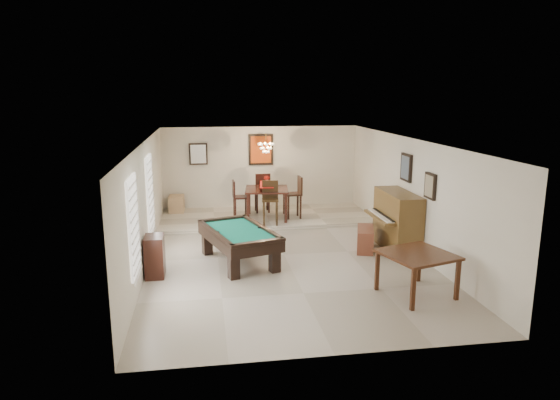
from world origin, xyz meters
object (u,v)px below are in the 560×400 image
object	(u,v)px
dining_chair_west	(241,200)
chandelier	(266,144)
dining_chair_south	(270,203)
square_table	(416,274)
pool_table	(239,247)
piano_bench	(365,239)
apothecary_chest	(155,256)
dining_chair_east	(293,197)
dining_chair_north	(262,192)
upright_piano	(391,221)
flower_vase	(267,180)
dining_table	(267,201)
corner_bench	(177,204)

from	to	relation	value
dining_chair_west	chandelier	bearing A→B (deg)	-68.83
dining_chair_south	chandelier	xyz separation A→B (m)	(0.01, 0.93, 1.49)
dining_chair_west	chandelier	distance (m)	1.73
square_table	pool_table	bearing A→B (deg)	143.69
piano_bench	dining_chair_south	distance (m)	2.97
apothecary_chest	dining_chair_west	size ratio (longest dim) A/B	0.75
dining_chair_south	dining_chair_west	size ratio (longest dim) A/B	1.05
chandelier	dining_chair_east	bearing A→B (deg)	-23.92
dining_chair_north	dining_chair_east	world-z (taller)	dining_chair_east
dining_chair_north	dining_chair_east	distance (m)	1.15
dining_chair_east	chandelier	world-z (taller)	chandelier
chandelier	dining_chair_south	bearing A→B (deg)	-90.56
upright_piano	piano_bench	world-z (taller)	upright_piano
flower_vase	apothecary_chest	bearing A→B (deg)	-125.65
dining_chair_east	chandelier	xyz separation A→B (m)	(-0.73, 0.32, 1.49)
dining_table	dining_chair_west	xyz separation A→B (m)	(-0.74, -0.04, 0.07)
apothecary_chest	dining_table	xyz separation A→B (m)	(2.76, 3.85, 0.19)
dining_chair_south	upright_piano	bearing A→B (deg)	-35.13
pool_table	dining_chair_north	xyz separation A→B (m)	(0.99, 4.08, 0.35)
apothecary_chest	dining_table	distance (m)	4.74
pool_table	square_table	world-z (taller)	square_table
pool_table	dining_chair_west	distance (m)	3.27
piano_bench	apothecary_chest	size ratio (longest dim) A/B	1.13
piano_bench	dining_chair_north	xyz separation A→B (m)	(-2.00, 3.64, 0.45)
dining_chair_east	flower_vase	bearing A→B (deg)	-95.68
square_table	upright_piano	xyz separation A→B (m)	(0.50, 2.62, 0.29)
dining_chair_west	dining_table	bearing A→B (deg)	-88.77
dining_table	flower_vase	bearing A→B (deg)	180.00
dining_chair_north	dining_chair_south	bearing A→B (deg)	90.82
apothecary_chest	corner_bench	xyz separation A→B (m)	(0.19, 5.03, -0.06)
piano_bench	chandelier	bearing A→B (deg)	121.82
dining_chair_south	flower_vase	bearing A→B (deg)	97.85
dining_table	dining_chair_north	bearing A→B (deg)	92.80
pool_table	dining_table	distance (m)	3.45
dining_table	dining_chair_east	bearing A→B (deg)	-2.97
dining_chair_south	dining_chair_west	bearing A→B (deg)	147.79
dining_chair_north	dining_chair_east	size ratio (longest dim) A/B	1.00
apothecary_chest	upright_piano	bearing A→B (deg)	9.92
dining_chair_north	corner_bench	size ratio (longest dim) A/B	2.18
dining_table	square_table	bearing A→B (deg)	-69.78
square_table	flower_vase	world-z (taller)	flower_vase
dining_chair_south	dining_chair_west	world-z (taller)	dining_chair_south
piano_bench	corner_bench	distance (m)	6.07
dining_table	corner_bench	size ratio (longest dim) A/B	2.18
dining_table	dining_chair_east	world-z (taller)	dining_chair_east
piano_bench	chandelier	size ratio (longest dim) A/B	1.57
apothecary_chest	dining_chair_west	world-z (taller)	dining_chair_west
apothecary_chest	dining_chair_north	bearing A→B (deg)	59.63
piano_bench	dining_chair_north	bearing A→B (deg)	118.80
apothecary_chest	dining_chair_east	bearing A→B (deg)	47.34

